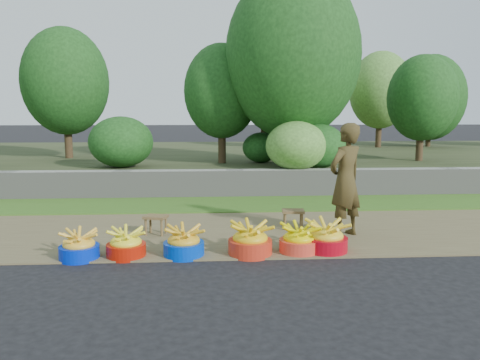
{
  "coord_description": "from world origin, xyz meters",
  "views": [
    {
      "loc": [
        -0.48,
        -5.17,
        1.69
      ],
      "look_at": [
        -0.07,
        1.3,
        0.75
      ],
      "focal_mm": 35.0,
      "sensor_mm": 36.0,
      "label": 1
    }
  ],
  "objects": [
    {
      "name": "ground_plane",
      "position": [
        0.0,
        0.0,
        0.0
      ],
      "size": [
        120.0,
        120.0,
        0.0
      ],
      "primitive_type": "plane",
      "color": "black",
      "rests_on": "ground"
    },
    {
      "name": "dirt_shoulder",
      "position": [
        0.0,
        1.25,
        0.01
      ],
      "size": [
        80.0,
        2.5,
        0.02
      ],
      "primitive_type": "cube",
      "color": "brown",
      "rests_on": "ground"
    },
    {
      "name": "grass_verge",
      "position": [
        0.0,
        3.25,
        0.02
      ],
      "size": [
        80.0,
        1.5,
        0.04
      ],
      "primitive_type": "cube",
      "color": "#3D6A20",
      "rests_on": "ground"
    },
    {
      "name": "retaining_wall",
      "position": [
        0.0,
        4.1,
        0.28
      ],
      "size": [
        80.0,
        0.35,
        0.55
      ],
      "primitive_type": "cube",
      "color": "gray",
      "rests_on": "ground"
    },
    {
      "name": "earth_bank",
      "position": [
        0.0,
        9.0,
        0.25
      ],
      "size": [
        80.0,
        10.0,
        0.5
      ],
      "primitive_type": "cube",
      "color": "#343D21",
      "rests_on": "ground"
    },
    {
      "name": "vegetation",
      "position": [
        -0.92,
        7.44,
        2.6
      ],
      "size": [
        34.89,
        8.39,
        4.56
      ],
      "color": "#3A2B19",
      "rests_on": "earth_bank"
    },
    {
      "name": "basin_a",
      "position": [
        -2.01,
        0.17,
        0.15
      ],
      "size": [
        0.45,
        0.45,
        0.34
      ],
      "color": "#0124CA",
      "rests_on": "ground"
    },
    {
      "name": "basin_b",
      "position": [
        -1.48,
        0.21,
        0.15
      ],
      "size": [
        0.46,
        0.46,
        0.34
      ],
      "color": "#A81506",
      "rests_on": "ground"
    },
    {
      "name": "basin_c",
      "position": [
        -0.81,
        0.21,
        0.16
      ],
      "size": [
        0.48,
        0.48,
        0.36
      ],
      "color": "#0034C2",
      "rests_on": "ground"
    },
    {
      "name": "basin_d",
      "position": [
        -0.02,
        0.21,
        0.18
      ],
      "size": [
        0.52,
        0.52,
        0.39
      ],
      "color": "red",
      "rests_on": "ground"
    },
    {
      "name": "basin_e",
      "position": [
        0.57,
        0.25,
        0.16
      ],
      "size": [
        0.47,
        0.47,
        0.35
      ],
      "color": "red",
      "rests_on": "ground"
    },
    {
      "name": "basin_f",
      "position": [
        0.91,
        0.27,
        0.17
      ],
      "size": [
        0.52,
        0.52,
        0.39
      ],
      "color": "#A60615",
      "rests_on": "ground"
    },
    {
      "name": "stool_left",
      "position": [
        -1.24,
        1.17,
        0.23
      ],
      "size": [
        0.35,
        0.3,
        0.27
      ],
      "rotation": [
        0.0,
        0.0,
        -0.27
      ],
      "color": "brown",
      "rests_on": "dirt_shoulder"
    },
    {
      "name": "stool_right",
      "position": [
        0.7,
        1.37,
        0.24
      ],
      "size": [
        0.34,
        0.27,
        0.28
      ],
      "rotation": [
        0.0,
        0.0,
        -0.1
      ],
      "color": "brown",
      "rests_on": "dirt_shoulder"
    },
    {
      "name": "vendor_woman",
      "position": [
        1.33,
        0.94,
        0.79
      ],
      "size": [
        0.67,
        0.62,
        1.53
      ],
      "primitive_type": "imported",
      "rotation": [
        0.0,
        0.0,
        3.74
      ],
      "color": "black",
      "rests_on": "dirt_shoulder"
    }
  ]
}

